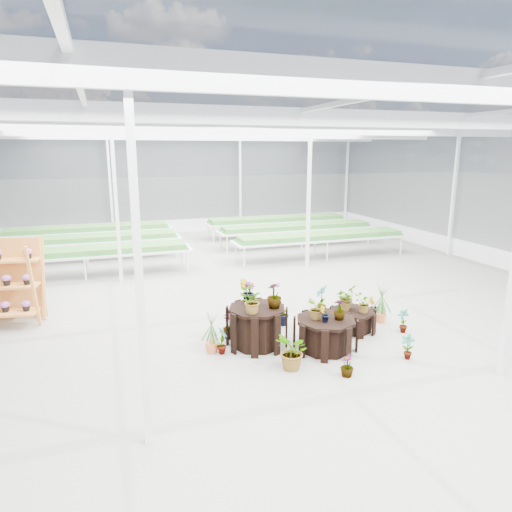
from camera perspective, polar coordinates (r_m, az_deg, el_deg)
name	(u,v)px	position (r m, az deg, el deg)	size (l,w,h in m)	color
ground_plane	(262,316)	(10.78, 0.77, -7.49)	(24.00, 24.00, 0.00)	gray
greenhouse_shell	(262,221)	(10.22, 0.81, 4.42)	(18.00, 24.00, 4.50)	white
steel_frame	(262,221)	(10.22, 0.81, 4.42)	(18.00, 24.00, 4.50)	silver
nursery_benches	(199,242)	(17.39, -7.10, 1.78)	(16.00, 7.00, 0.84)	silver
plinth_tall	(257,326)	(9.09, 0.10, -8.79)	(1.17, 1.17, 0.80)	black
plinth_mid	(325,334)	(9.05, 8.66, -9.62)	(1.20, 1.20, 0.63)	black
plinth_low	(352,320)	(10.11, 11.92, -7.87)	(0.99, 0.99, 0.44)	black
nursery_plants	(305,316)	(9.27, 6.17, -7.47)	(4.38, 2.96, 1.32)	#396A2C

